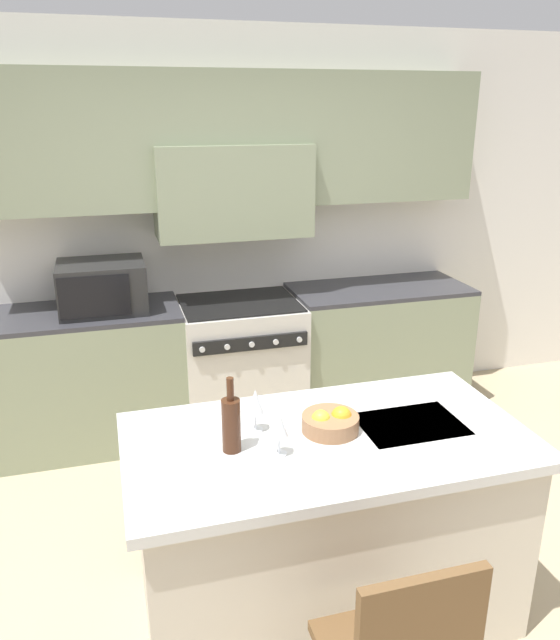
% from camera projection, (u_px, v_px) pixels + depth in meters
% --- Properties ---
extents(ground_plane, '(10.00, 10.00, 0.00)m').
position_uv_depth(ground_plane, '(336.00, 622.00, 2.79)').
color(ground_plane, tan).
extents(back_cabinetry, '(10.00, 0.46, 2.70)m').
position_uv_depth(back_cabinetry, '(229.00, 197.00, 4.27)').
color(back_cabinetry, silver).
rests_on(back_cabinetry, ground_plane).
extents(back_counter, '(3.39, 0.62, 0.94)m').
position_uv_depth(back_counter, '(240.00, 362.00, 4.41)').
color(back_counter, gray).
rests_on(back_counter, ground_plane).
extents(range_stove, '(0.82, 0.70, 0.92)m').
position_uv_depth(range_stove, '(241.00, 364.00, 4.39)').
color(range_stove, beige).
rests_on(range_stove, ground_plane).
extents(microwave, '(0.54, 0.44, 0.31)m').
position_uv_depth(microwave, '(102.00, 287.00, 3.97)').
color(microwave, black).
rests_on(microwave, back_counter).
extents(kitchen_island, '(1.68, 0.89, 0.89)m').
position_uv_depth(kitchen_island, '(326.00, 525.00, 2.73)').
color(kitchen_island, beige).
rests_on(kitchen_island, ground_plane).
extents(wine_bottle, '(0.08, 0.08, 0.31)m').
position_uv_depth(wine_bottle, '(231.00, 423.00, 2.44)').
color(wine_bottle, '#422314').
rests_on(wine_bottle, kitchen_island).
extents(wine_glass_near, '(0.07, 0.07, 0.19)m').
position_uv_depth(wine_glass_near, '(279.00, 425.00, 2.41)').
color(wine_glass_near, white).
rests_on(wine_glass_near, kitchen_island).
extents(wine_glass_far, '(0.07, 0.07, 0.19)m').
position_uv_depth(wine_glass_far, '(255.00, 403.00, 2.59)').
color(wine_glass_far, white).
rests_on(wine_glass_far, kitchen_island).
extents(fruit_bowl, '(0.24, 0.24, 0.10)m').
position_uv_depth(fruit_bowl, '(331.00, 422.00, 2.61)').
color(fruit_bowl, '#996B47').
rests_on(fruit_bowl, kitchen_island).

